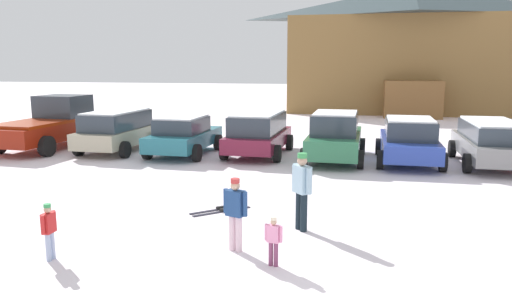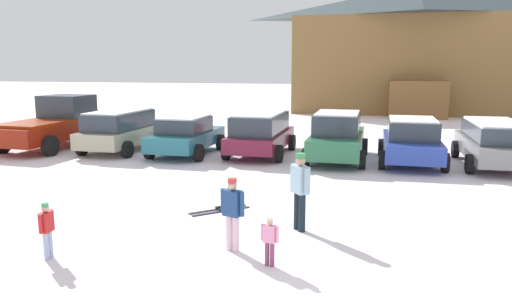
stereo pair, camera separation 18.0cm
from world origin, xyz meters
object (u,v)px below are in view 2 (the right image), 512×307
Objects in this scene: skier_adult_in_blue_parka at (300,187)px; pair_of_skis at (220,210)px; parked_green_coupe at (337,137)px; parked_grey_wagon at (494,142)px; skier_teen_in_navy_coat at (232,210)px; parked_beige_suv at (120,129)px; parked_blue_hatchback at (411,141)px; skier_child_in_red_jacket at (47,228)px; skier_child_in_pink_snowsuit at (270,239)px; ski_lodge at (415,49)px; parked_maroon_van at (261,132)px; parked_teal_hatchback at (186,135)px; pickup_truck at (56,124)px.

pair_of_skis is (-2.04, 1.04, -0.92)m from skier_adult_in_blue_parka.
parked_grey_wagon is at bearing 0.31° from parked_green_coupe.
parked_beige_suv is at bearing 126.23° from skier_teen_in_navy_coat.
parked_blue_hatchback reaches higher than skier_child_in_red_jacket.
parked_green_coupe is 5.08× the size of skier_child_in_pink_snowsuit.
ski_lodge is 10.49× the size of skier_adult_in_blue_parka.
parked_maroon_van is 0.96× the size of parked_green_coupe.
parked_grey_wagon is (8.25, -0.52, -0.04)m from parked_maroon_van.
parked_grey_wagon is at bearing 41.81° from pair_of_skis.
parked_beige_suv reaches higher than parked_grey_wagon.
skier_adult_in_blue_parka is at bearing 81.74° from skier_child_in_pink_snowsuit.
parked_maroon_van is 10.05m from skier_teen_in_navy_coat.
skier_child_in_red_jacket is at bearing -84.23° from parked_teal_hatchback.
pair_of_skis is at bearing 110.90° from skier_teen_in_navy_coat.
skier_teen_in_navy_coat is (10.19, -10.00, -0.20)m from pickup_truck.
skier_teen_in_navy_coat is (3.18, 1.05, 0.20)m from skier_child_in_red_jacket.
parked_maroon_van is 10.76m from skier_child_in_pink_snowsuit.
skier_child_in_red_jacket is at bearing -69.98° from parked_beige_suv.
ski_lodge is 4.03× the size of parked_maroon_van.
pickup_truck is at bearing 140.83° from pair_of_skis.
pickup_truck is at bearing 178.09° from parked_grey_wagon.
pickup_truck is at bearing 136.13° from skier_child_in_pink_snowsuit.
skier_child_in_pink_snowsuit is (11.00, -10.57, -0.49)m from pickup_truck.
skier_child_in_pink_snowsuit is 0.67× the size of pair_of_skis.
parked_blue_hatchback is 4.27× the size of skier_child_in_red_jacket.
skier_adult_in_blue_parka is at bearing -45.21° from parked_beige_suv.
skier_teen_in_navy_coat reaches higher than pair_of_skis.
skier_teen_in_navy_coat is at bearing -127.74° from skier_adult_in_blue_parka.
parked_grey_wagon is 3.36× the size of skier_teen_in_navy_coat.
skier_child_in_pink_snowsuit is (2.21, -10.53, -0.39)m from parked_maroon_van.
parked_blue_hatchback is 3.18× the size of skier_teen_in_navy_coat.
parked_maroon_van reaches higher than parked_teal_hatchback.
parked_green_coupe is 0.96× the size of parked_grey_wagon.
skier_child_in_pink_snowsuit is 2.07m from skier_adult_in_blue_parka.
ski_lodge is at bearing 78.30° from skier_teen_in_navy_coat.
skier_teen_in_navy_coat is at bearing -113.70° from parked_blue_hatchback.
parked_beige_suv is 8.64m from parked_green_coupe.
skier_child_in_pink_snowsuit is (-0.72, -9.98, -0.38)m from parked_green_coupe.
pair_of_skis is (9.25, -7.53, -0.97)m from pickup_truck.
ski_lodge is 30.70m from skier_child_in_pink_snowsuit.
ski_lodge is at bearing 84.40° from parked_blue_hatchback.
parked_grey_wagon is 3.55× the size of pair_of_skis.
skier_adult_in_blue_parka is at bearing -37.21° from pickup_truck.
parked_beige_suv is at bearing -5.77° from pickup_truck.
skier_child_in_red_jacket is at bearing -173.21° from skier_child_in_pink_snowsuit.
parked_green_coupe is 0.83× the size of pickup_truck.
parked_beige_suv is 2.86m from parked_teal_hatchback.
skier_child_in_red_jacket reaches higher than pair_of_skis.
ski_lodge reaches higher than parked_beige_suv.
parked_blue_hatchback is 0.82× the size of pickup_truck.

